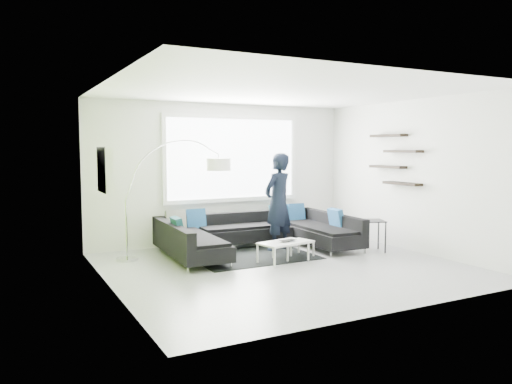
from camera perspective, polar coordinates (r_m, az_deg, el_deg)
ground at (r=8.13m, az=3.43°, el=-8.55°), size 5.50×5.50×0.00m
room_shell at (r=8.10m, az=2.98°, el=4.33°), size 5.54×5.04×2.82m
sectional_sofa at (r=9.20m, az=0.28°, el=-4.88°), size 3.49×2.23×0.74m
rug at (r=8.88m, az=-0.41°, el=-7.34°), size 2.11×1.54×0.01m
coffee_table at (r=8.60m, az=3.75°, el=-6.62°), size 1.16×0.83×0.34m
arc_lamp at (r=8.70m, az=-14.66°, el=-0.92°), size 1.98×0.82×2.06m
side_table at (r=9.51m, az=13.10°, el=-4.89°), size 0.55×0.55×0.58m
person at (r=9.28m, az=2.53°, el=-1.16°), size 0.97×0.91×1.82m
laptop at (r=8.39m, az=3.84°, el=-5.63°), size 0.39×0.31×0.02m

